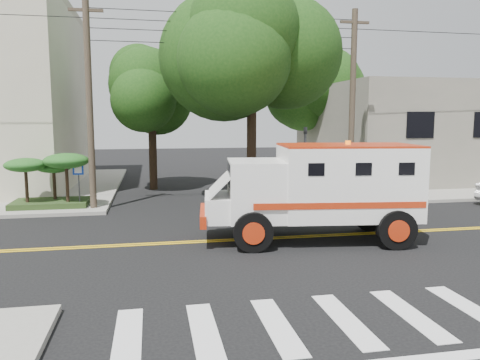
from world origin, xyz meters
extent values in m
plane|color=black|center=(0.00, 0.00, 0.00)|extent=(100.00, 100.00, 0.00)
cube|color=gray|center=(13.50, 13.50, 0.07)|extent=(17.00, 17.00, 0.15)
cube|color=slate|center=(15.00, 14.00, 3.15)|extent=(14.00, 12.00, 6.00)
cylinder|color=#382D23|center=(-5.60, 6.00, 4.50)|extent=(0.28, 0.28, 9.00)
cylinder|color=#382D23|center=(6.30, 6.20, 4.50)|extent=(0.28, 0.28, 9.00)
cylinder|color=black|center=(1.50, 6.50, 3.50)|extent=(0.44, 0.44, 7.00)
sphere|color=#15390F|center=(1.50, 6.50, 7.00)|extent=(5.32, 5.32, 5.32)
sphere|color=#15390F|center=(2.64, 5.74, 7.57)|extent=(4.56, 4.56, 4.56)
cylinder|color=black|center=(-3.00, 12.00, 2.80)|extent=(0.44, 0.44, 5.60)
sphere|color=#15390F|center=(-3.00, 12.00, 5.60)|extent=(3.92, 3.92, 3.92)
sphere|color=#15390F|center=(-2.16, 11.44, 6.02)|extent=(3.36, 3.36, 3.36)
cylinder|color=black|center=(8.50, 16.00, 2.97)|extent=(0.44, 0.44, 5.95)
sphere|color=#15390F|center=(8.50, 16.00, 5.95)|extent=(4.20, 4.20, 4.20)
sphere|color=#15390F|center=(9.40, 15.40, 6.40)|extent=(3.60, 3.60, 3.60)
cylinder|color=#3F3F42|center=(3.80, 5.60, 1.80)|extent=(0.12, 0.12, 3.60)
imported|color=#3F3F42|center=(3.80, 5.60, 3.15)|extent=(0.15, 0.18, 0.90)
cylinder|color=#3F3F42|center=(-6.20, 6.20, 1.00)|extent=(0.06, 0.06, 2.00)
cube|color=#0C33A5|center=(-6.20, 6.14, 1.80)|extent=(0.45, 0.03, 0.45)
cube|color=#1E3314|center=(-7.50, 6.80, 0.27)|extent=(3.20, 2.00, 0.24)
cylinder|color=black|center=(-8.40, 6.50, 1.15)|extent=(0.14, 0.14, 1.52)
ellipsoid|color=#1C4E17|center=(-8.40, 6.50, 2.00)|extent=(1.73, 1.73, 0.60)
cylinder|color=black|center=(-7.40, 7.20, 1.07)|extent=(0.14, 0.14, 1.36)
ellipsoid|color=#1C4E17|center=(-7.40, 7.20, 1.83)|extent=(1.55, 1.55, 0.54)
cylinder|color=black|center=(-6.70, 6.30, 1.23)|extent=(0.14, 0.14, 1.68)
ellipsoid|color=#1C4E17|center=(-6.70, 6.30, 2.17)|extent=(1.91, 1.91, 0.66)
cube|color=white|center=(3.14, -0.62, 1.92)|extent=(4.55, 3.02, 2.31)
cube|color=white|center=(0.19, -0.27, 1.70)|extent=(2.03, 2.61, 1.87)
cube|color=black|center=(-0.66, -0.17, 2.20)|extent=(0.29, 1.86, 0.77)
cube|color=white|center=(-0.95, -0.13, 1.15)|extent=(1.24, 2.30, 0.77)
cube|color=#B1290D|center=(-1.50, -0.07, 0.88)|extent=(0.48, 2.37, 0.38)
cube|color=#B1290D|center=(3.14, -0.62, 3.11)|extent=(4.55, 3.02, 0.07)
cylinder|color=black|center=(-0.17, -1.46, 0.60)|extent=(1.24, 0.49, 1.21)
cylinder|color=black|center=(0.12, 0.98, 0.60)|extent=(1.24, 0.49, 1.21)
cylinder|color=black|center=(4.19, -1.98, 0.60)|extent=(1.24, 0.49, 1.21)
cylinder|color=black|center=(4.48, 0.46, 0.60)|extent=(1.24, 0.49, 1.21)
imported|color=gray|center=(6.52, 5.50, 1.10)|extent=(0.82, 0.72, 1.90)
imported|color=gray|center=(8.40, 5.59, 1.07)|extent=(1.12, 1.04, 1.85)
camera|label=1|loc=(-3.10, -14.76, 3.93)|focal=35.00mm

